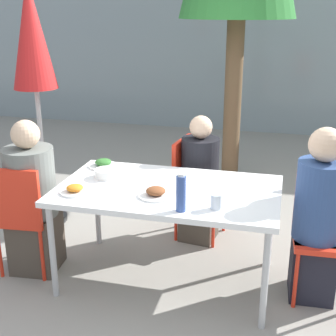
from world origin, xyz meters
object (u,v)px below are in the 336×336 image
Objects in this scene: chair_left at (22,211)px; bottle at (181,193)px; person_far at (200,183)px; chair_far at (193,180)px; person_left at (32,203)px; drinking_cup at (216,202)px; person_right at (318,220)px; salad_bowl at (107,173)px; closed_umbrella at (32,45)px; chair_right at (323,225)px.

bottle is at bearing -13.40° from chair_left.
bottle is at bearing 11.90° from person_far.
chair_far is 0.09m from person_far.
chair_left is 0.74× the size of person_left.
bottle is 2.48× the size of drinking_cup.
salad_bowl is at bearing -4.55° from person_right.
closed_umbrella is (-0.34, 0.80, 1.09)m from person_left.
closed_umbrella is 8.84× the size of bottle.
person_far is at bearing 57.97° from chair_far.
bottle is (1.55, -1.07, -0.79)m from closed_umbrella.
chair_right is at bearing -13.31° from closed_umbrella.
salad_bowl is (-1.58, -0.03, 0.25)m from chair_right.
person_right is (2.11, 0.22, 0.07)m from chair_left.
person_far is at bearing 0.15° from closed_umbrella.
chair_left is at bearing -45.01° from person_far.
bottle is (1.21, -0.27, 0.30)m from person_left.
person_far is 1.85m from closed_umbrella.
person_right is 0.56× the size of closed_umbrella.
person_far reaches higher than chair_far.
chair_far is at bearing 52.08° from salad_bowl.
person_far is at bearing 30.38° from person_left.
chair_left is at bearing 5.41° from chair_right.
chair_left is 8.77× the size of drinking_cup.
chair_far reaches higher than drinking_cup.
salad_bowl is at bearing 20.40° from chair_left.
closed_umbrella is 21.96× the size of drinking_cup.
person_left reaches higher than person_far.
closed_umbrella is 12.26× the size of salad_bowl.
person_far reaches higher than bottle.
person_right is at bearing -1.92° from salad_bowl.
closed_umbrella is (-1.40, -0.06, 1.13)m from chair_far.
drinking_cup is at bearing 21.72° from bottle.
person_far is at bearing 94.03° from bottle.
drinking_cup reaches higher than salad_bowl.
drinking_cup is (-0.69, -0.40, 0.27)m from chair_right.
bottle is 1.39× the size of salad_bowl.
chair_far is 4.90× the size of salad_bowl.
chair_far is at bearing 34.20° from person_left.
bottle is at bearing 15.31° from chair_far.
closed_umbrella is (-2.45, 0.58, 1.13)m from chair_right.
chair_far is (-1.05, 0.65, 0.00)m from chair_right.
person_left is 11.87× the size of drinking_cup.
chair_left and chair_right have the same top height.
salad_bowl is at bearing -30.05° from chair_far.
chair_left is 1.46m from chair_far.
drinking_cup is at bearing -29.25° from closed_umbrella.
person_right is (-0.05, -0.08, 0.07)m from chair_right.
chair_left reaches higher than salad_bowl.
person_right is 0.99m from bottle.
chair_far is 1.14m from drinking_cup.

